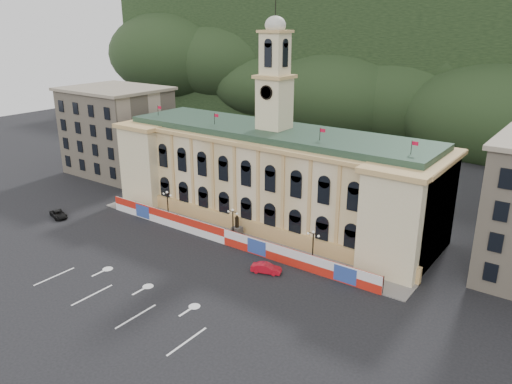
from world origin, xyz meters
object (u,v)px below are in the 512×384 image
Objects in this scene: black_suv at (59,214)px; lamp_center at (233,221)px; statue at (237,231)px; red_sedan at (266,268)px.

lamp_center is at bearing -54.90° from black_suv.
lamp_center is 31.83m from black_suv.
statue is at bearing -53.21° from black_suv.
statue reaches higher than red_sedan.
black_suv is (-40.16, -4.69, -0.07)m from red_sedan.
black_suv is at bearing -160.95° from lamp_center.
lamp_center is 11.88m from red_sedan.
statue is 12.16m from red_sedan.
statue reaches higher than black_suv.
lamp_center reaches higher than statue.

